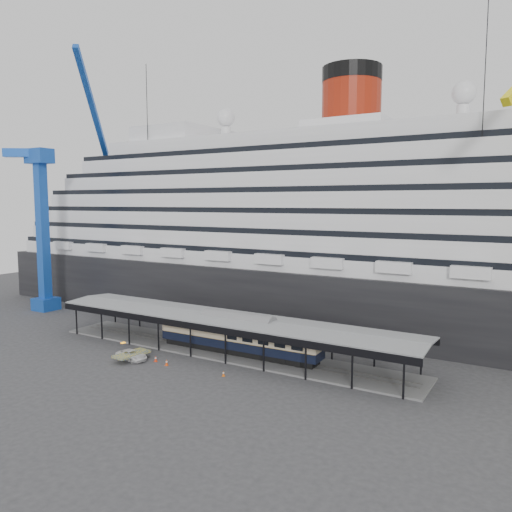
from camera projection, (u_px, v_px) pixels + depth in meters
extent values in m
plane|color=#333336|center=(204.00, 362.00, 66.09)|extent=(200.00, 200.00, 0.00)
cube|color=black|center=(307.00, 289.00, 92.87)|extent=(130.00, 30.00, 10.00)
cylinder|color=maroon|center=(351.00, 106.00, 85.31)|extent=(10.00, 10.00, 9.00)
cylinder|color=black|center=(352.00, 75.00, 84.74)|extent=(10.10, 10.10, 2.50)
sphere|color=silver|center=(226.00, 118.00, 98.53)|extent=(3.60, 3.60, 3.60)
sphere|color=silver|center=(464.00, 93.00, 76.10)|extent=(3.60, 3.60, 3.60)
cube|color=slate|center=(225.00, 351.00, 70.34)|extent=(56.00, 8.00, 0.24)
cube|color=slate|center=(222.00, 352.00, 69.71)|extent=(54.00, 0.08, 0.10)
cube|color=slate|center=(228.00, 349.00, 70.94)|extent=(54.00, 0.08, 0.10)
cube|color=black|center=(206.00, 328.00, 66.04)|extent=(56.00, 0.18, 0.90)
cube|color=black|center=(242.00, 315.00, 73.72)|extent=(56.00, 0.18, 0.90)
cube|color=slate|center=(225.00, 316.00, 69.80)|extent=(56.00, 9.00, 0.24)
cube|color=#174BB3|center=(46.00, 304.00, 97.95)|extent=(4.00, 4.00, 2.40)
cube|color=#174BB3|center=(43.00, 232.00, 96.42)|extent=(1.80, 1.80, 26.00)
cube|color=#174BB3|center=(39.00, 156.00, 94.87)|extent=(5.00, 3.20, 2.80)
cube|color=#174BB3|center=(92.00, 106.00, 94.60)|extent=(12.92, 17.86, 16.80)
cube|color=#174BB3|center=(20.00, 153.00, 94.56)|extent=(5.83, 4.75, 1.60)
cylinder|color=black|center=(149.00, 189.00, 97.01)|extent=(0.12, 0.12, 47.21)
cylinder|color=black|center=(480.00, 183.00, 65.41)|extent=(0.12, 0.12, 47.21)
imported|color=silver|center=(132.00, 355.00, 66.85)|extent=(4.95, 2.71, 1.31)
cube|color=black|center=(238.00, 350.00, 69.15)|extent=(23.43, 3.07, 0.78)
cube|color=black|center=(238.00, 343.00, 69.04)|extent=(24.55, 3.53, 1.23)
cube|color=beige|center=(238.00, 334.00, 68.90)|extent=(24.55, 3.57, 1.45)
cube|color=black|center=(238.00, 327.00, 68.80)|extent=(24.55, 3.53, 0.45)
cube|color=red|center=(156.00, 361.00, 66.23)|extent=(0.48, 0.48, 0.03)
cone|color=red|center=(156.00, 359.00, 66.19)|extent=(0.40, 0.40, 0.77)
cylinder|color=white|center=(156.00, 358.00, 66.18)|extent=(0.25, 0.25, 0.15)
cube|color=#EF490D|center=(167.00, 365.00, 64.66)|extent=(0.47, 0.47, 0.03)
cone|color=#EF490D|center=(167.00, 362.00, 64.62)|extent=(0.39, 0.39, 0.79)
cylinder|color=white|center=(167.00, 362.00, 64.61)|extent=(0.25, 0.25, 0.15)
cube|color=orange|center=(223.00, 376.00, 60.66)|extent=(0.43, 0.43, 0.03)
cone|color=orange|center=(223.00, 373.00, 60.62)|extent=(0.36, 0.36, 0.67)
cylinder|color=white|center=(223.00, 373.00, 60.62)|extent=(0.22, 0.22, 0.13)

